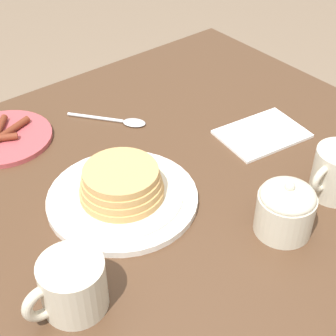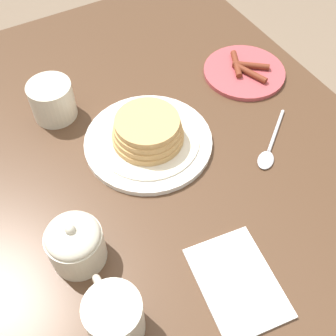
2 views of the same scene
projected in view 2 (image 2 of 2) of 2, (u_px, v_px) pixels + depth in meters
name	position (u px, v px, depth m)	size (l,w,h in m)	color
ground_plane	(153.00, 302.00, 1.44)	(8.00, 8.00, 0.00)	#7A6651
dining_table	(145.00, 201.00, 0.93)	(1.13, 0.93, 0.78)	#4C3321
pancake_plate	(148.00, 136.00, 0.83)	(0.26, 0.26, 0.07)	white
side_plate_bacon	(244.00, 71.00, 0.97)	(0.19, 0.19, 0.02)	#B2474C
coffee_mug	(52.00, 99.00, 0.87)	(0.12, 0.09, 0.08)	beige
creamer_pitcher	(115.00, 318.00, 0.59)	(0.12, 0.08, 0.10)	beige
sugar_bowl	(75.00, 243.00, 0.66)	(0.09, 0.09, 0.10)	beige
napkin	(237.00, 282.00, 0.67)	(0.18, 0.14, 0.01)	white
spoon	(269.00, 150.00, 0.83)	(0.12, 0.14, 0.01)	silver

